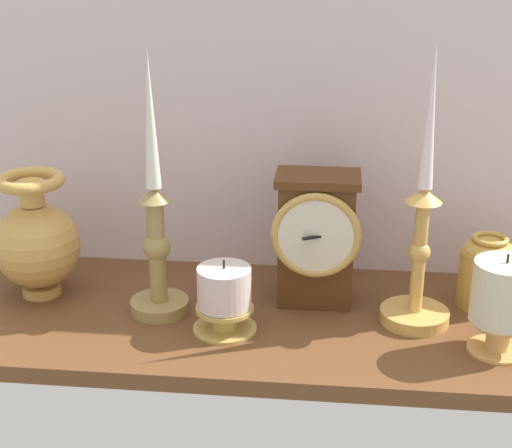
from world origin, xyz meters
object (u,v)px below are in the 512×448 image
(mantel_clock, at_px, (316,238))
(candlestick_tall_center, at_px, (420,249))
(pillar_candle_front, at_px, (224,297))
(candlestick_tall_left, at_px, (156,236))
(brass_vase_bulbous, at_px, (37,241))
(brass_vase_jar, at_px, (487,270))
(pillar_candle_near_clock, at_px, (503,300))

(mantel_clock, xyz_separation_m, candlestick_tall_center, (0.14, -0.05, 0.01))
(candlestick_tall_center, distance_m, pillar_candle_front, 0.28)
(mantel_clock, relative_size, candlestick_tall_left, 0.52)
(brass_vase_bulbous, xyz_separation_m, pillar_candle_front, (0.30, -0.08, -0.04))
(mantel_clock, bearing_deg, brass_vase_bulbous, -177.40)
(mantel_clock, relative_size, candlestick_tall_center, 0.50)
(brass_vase_bulbous, bearing_deg, brass_vase_jar, 2.84)
(candlestick_tall_left, distance_m, pillar_candle_near_clock, 0.48)
(candlestick_tall_center, relative_size, brass_vase_jar, 3.61)
(candlestick_tall_left, bearing_deg, pillar_candle_near_clock, -7.82)
(brass_vase_bulbous, distance_m, brass_vase_jar, 0.67)
(brass_vase_bulbous, bearing_deg, mantel_clock, 2.60)
(mantel_clock, height_order, brass_vase_jar, mantel_clock)
(candlestick_tall_left, bearing_deg, mantel_clock, 14.09)
(brass_vase_jar, bearing_deg, pillar_candle_near_clock, -92.00)
(candlestick_tall_center, xyz_separation_m, pillar_candle_front, (-0.27, -0.05, -0.06))
(mantel_clock, bearing_deg, pillar_candle_near_clock, -26.22)
(candlestick_tall_left, height_order, pillar_candle_front, candlestick_tall_left)
(brass_vase_bulbous, distance_m, pillar_candle_near_clock, 0.67)
(candlestick_tall_center, bearing_deg, candlestick_tall_left, -178.94)
(candlestick_tall_left, distance_m, brass_vase_jar, 0.48)
(candlestick_tall_center, distance_m, brass_vase_jar, 0.14)
(candlestick_tall_center, distance_m, brass_vase_bulbous, 0.56)
(brass_vase_jar, bearing_deg, mantel_clock, -176.77)
(pillar_candle_near_clock, bearing_deg, candlestick_tall_left, 172.18)
(candlestick_tall_center, bearing_deg, pillar_candle_front, -168.90)
(pillar_candle_front, bearing_deg, candlestick_tall_left, 156.32)
(candlestick_tall_center, distance_m, pillar_candle_near_clock, 0.13)
(candlestick_tall_left, relative_size, pillar_candle_front, 3.61)
(brass_vase_jar, bearing_deg, candlestick_tall_left, -171.55)
(mantel_clock, relative_size, brass_vase_jar, 1.80)
(mantel_clock, height_order, candlestick_tall_center, candlestick_tall_center)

